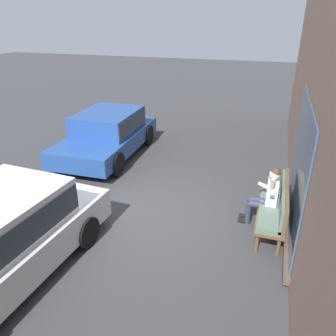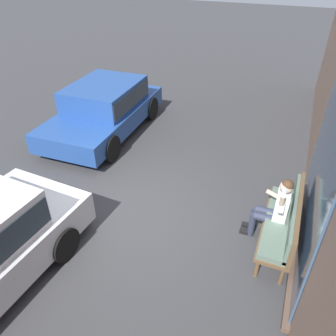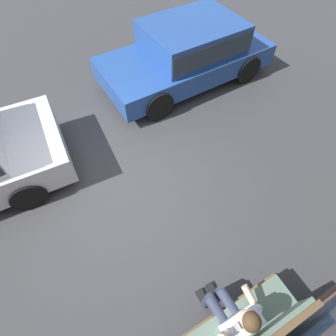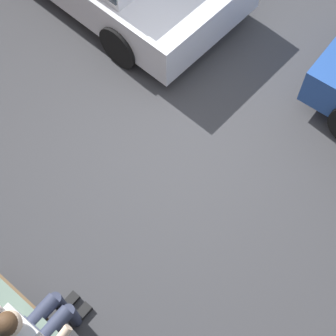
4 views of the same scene
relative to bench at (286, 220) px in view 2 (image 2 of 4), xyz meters
name	(u,v)px [view 2 (image 2 of 4)]	position (x,y,z in m)	size (l,w,h in m)	color
ground_plane	(129,216)	(0.42, -2.90, -0.56)	(60.00, 60.00, 0.00)	#38383A
bench	(286,220)	(0.00, 0.00, 0.00)	(1.95, 0.55, 0.99)	brown
person_on_phone	(275,208)	(-0.09, -0.22, 0.13)	(0.73, 0.74, 1.33)	#2D3347
parked_car_near	(104,106)	(-2.58, -5.21, 0.21)	(4.21, 2.11, 1.39)	#23478E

